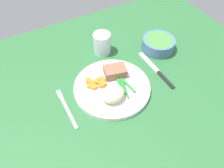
# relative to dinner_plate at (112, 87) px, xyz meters

# --- Properties ---
(dining_table) EXTENTS (1.20, 0.90, 0.02)m
(dining_table) POSITION_rel_dinner_plate_xyz_m (0.02, 0.01, -0.02)
(dining_table) COLOR #2D6B38
(dining_table) RESTS_ON ground
(dinner_plate) EXTENTS (0.26, 0.26, 0.02)m
(dinner_plate) POSITION_rel_dinner_plate_xyz_m (0.00, 0.00, 0.00)
(dinner_plate) COLOR white
(dinner_plate) RESTS_ON dining_table
(meat_portion) EXTENTS (0.09, 0.07, 0.03)m
(meat_portion) POSITION_rel_dinner_plate_xyz_m (0.03, 0.04, 0.02)
(meat_portion) COLOR #936047
(meat_portion) RESTS_ON dinner_plate
(mashed_potatoes) EXTENTS (0.08, 0.06, 0.05)m
(mashed_potatoes) POSITION_rel_dinner_plate_xyz_m (-0.02, -0.05, 0.03)
(mashed_potatoes) COLOR beige
(mashed_potatoes) RESTS_ON dinner_plate
(carrot_slices) EXTENTS (0.07, 0.06, 0.01)m
(carrot_slices) POSITION_rel_dinner_plate_xyz_m (-0.04, 0.03, 0.01)
(carrot_slices) COLOR orange
(carrot_slices) RESTS_ON dinner_plate
(green_beans) EXTENTS (0.05, 0.10, 0.01)m
(green_beans) POSITION_rel_dinner_plate_xyz_m (0.03, -0.02, 0.01)
(green_beans) COLOR #2D8C38
(green_beans) RESTS_ON dinner_plate
(fork) EXTENTS (0.01, 0.17, 0.00)m
(fork) POSITION_rel_dinner_plate_xyz_m (-0.16, -0.00, -0.01)
(fork) COLOR silver
(fork) RESTS_ON dining_table
(knife) EXTENTS (0.02, 0.21, 0.01)m
(knife) POSITION_rel_dinner_plate_xyz_m (0.18, -0.00, -0.01)
(knife) COLOR black
(knife) RESTS_ON dining_table
(water_glass) EXTENTS (0.07, 0.07, 0.08)m
(water_glass) POSITION_rel_dinner_plate_xyz_m (0.06, 0.19, 0.03)
(water_glass) COLOR silver
(water_glass) RESTS_ON dining_table
(salad_bowl) EXTENTS (0.13, 0.13, 0.05)m
(salad_bowl) POSITION_rel_dinner_plate_xyz_m (0.26, 0.10, 0.02)
(salad_bowl) COLOR #4C7299
(salad_bowl) RESTS_ON dining_table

